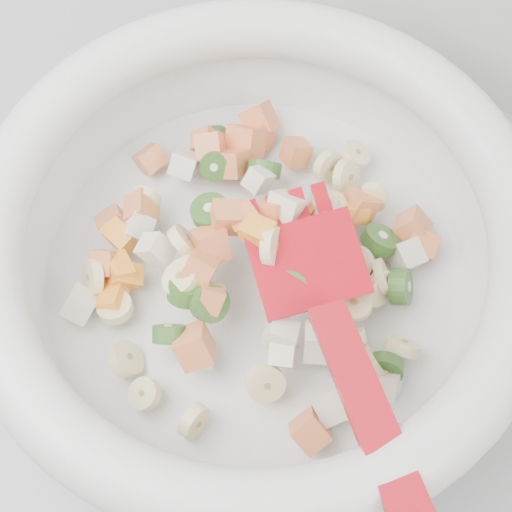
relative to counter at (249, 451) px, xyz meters
The scene contains 2 objects.
counter is the anchor object (origin of this frame).
mixing_bowl 0.51m from the counter, 109.31° to the left, with size 0.45×0.39×0.13m.
Camera 1 is at (0.13, 1.28, 1.44)m, focal length 55.00 mm.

